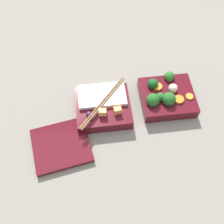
% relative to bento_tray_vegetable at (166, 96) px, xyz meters
% --- Properties ---
extents(ground_plane, '(3.00, 3.00, 0.00)m').
position_rel_bento_tray_vegetable_xyz_m(ground_plane, '(0.12, 0.00, -0.03)').
color(ground_plane, gray).
extents(bento_tray_vegetable, '(0.17, 0.15, 0.07)m').
position_rel_bento_tray_vegetable_xyz_m(bento_tray_vegetable, '(0.00, 0.00, 0.00)').
color(bento_tray_vegetable, '#510F19').
rests_on(bento_tray_vegetable, ground_plane).
extents(bento_tray_rice, '(0.17, 0.18, 0.06)m').
position_rel_bento_tray_vegetable_xyz_m(bento_tray_rice, '(0.21, 0.02, -0.00)').
color(bento_tray_rice, '#510F19').
rests_on(bento_tray_rice, ground_plane).
extents(bento_lid, '(0.19, 0.18, 0.02)m').
position_rel_bento_tray_vegetable_xyz_m(bento_lid, '(0.35, 0.13, -0.02)').
color(bento_lid, '#510F19').
rests_on(bento_lid, ground_plane).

